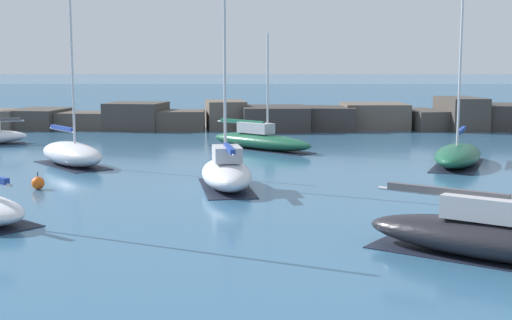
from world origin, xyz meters
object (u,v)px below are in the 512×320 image
(sailboat_moored_1, at_px, (458,154))
(sailboat_moored_2, at_px, (498,237))
(sailboat_moored_0, at_px, (72,153))
(mooring_buoy_orange_near, at_px, (39,183))
(sailboat_moored_4, at_px, (260,140))
(sailboat_moored_7, at_px, (227,172))

(sailboat_moored_1, bearing_deg, sailboat_moored_2, -102.44)
(sailboat_moored_0, bearing_deg, sailboat_moored_1, 0.10)
(sailboat_moored_1, relative_size, mooring_buoy_orange_near, 14.29)
(sailboat_moored_4, bearing_deg, sailboat_moored_1, -33.98)
(sailboat_moored_7, bearing_deg, sailboat_moored_1, 29.82)
(sailboat_moored_2, relative_size, sailboat_moored_4, 1.04)
(sailboat_moored_4, bearing_deg, sailboat_moored_7, -96.23)
(sailboat_moored_2, distance_m, sailboat_moored_4, 25.46)
(sailboat_moored_1, xyz_separation_m, sailboat_moored_7, (-11.74, -6.73, 0.13))
(sailboat_moored_7, xyz_separation_m, mooring_buoy_orange_near, (-7.96, -0.26, -0.44))
(sailboat_moored_1, distance_m, sailboat_moored_4, 12.36)
(sailboat_moored_7, bearing_deg, sailboat_moored_2, -54.67)
(sailboat_moored_1, height_order, sailboat_moored_7, sailboat_moored_7)
(sailboat_moored_4, relative_size, sailboat_moored_7, 0.66)
(sailboat_moored_0, relative_size, sailboat_moored_1, 0.83)
(sailboat_moored_2, bearing_deg, mooring_buoy_orange_near, 145.68)
(sailboat_moored_1, distance_m, mooring_buoy_orange_near, 20.90)
(sailboat_moored_7, distance_m, mooring_buoy_orange_near, 7.97)
(sailboat_moored_0, distance_m, mooring_buoy_orange_near, 6.97)
(sailboat_moored_4, distance_m, mooring_buoy_orange_near, 16.80)
(sailboat_moored_2, xyz_separation_m, mooring_buoy_orange_near, (-15.78, 10.77, -0.36))
(sailboat_moored_2, height_order, sailboat_moored_7, sailboat_moored_7)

